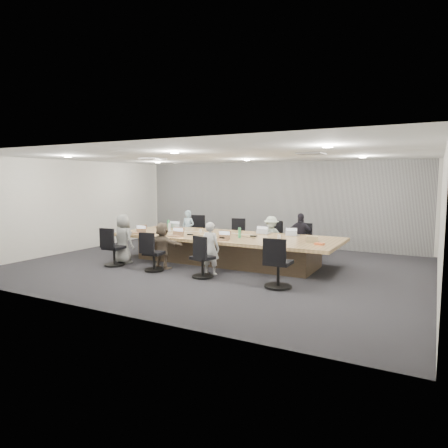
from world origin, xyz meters
The scene contains 39 objects.
floor centered at (0.00, 0.00, 0.00)m, with size 10.00×8.00×0.00m, color #28282D.
ceiling centered at (0.00, 0.00, 2.80)m, with size 10.00×8.00×0.00m, color white.
wall_back centered at (0.00, 4.00, 1.40)m, with size 10.00×2.80×0.00m, color silver.
wall_front centered at (0.00, -4.00, 1.40)m, with size 10.00×2.80×0.00m, color silver.
wall_left centered at (-5.00, 0.00, 1.40)m, with size 8.00×2.80×0.00m, color silver.
wall_right centered at (5.00, 0.00, 1.40)m, with size 8.00×2.80×0.00m, color silver.
curtain centered at (0.00, 3.92, 1.40)m, with size 9.80×0.04×2.80m, color gray.
conference_table centered at (0.00, 0.50, 0.40)m, with size 6.00×2.20×0.74m.
chair_0 centered at (-2.09, 2.20, 0.44)m, with size 0.59×0.59×0.88m, color black, non-canonical shape.
chair_1 centered at (-0.60, 2.20, 0.40)m, with size 0.54×0.54×0.80m, color black, non-canonical shape.
chair_2 centered at (0.76, 2.20, 0.40)m, with size 0.54×0.54×0.79m, color black, non-canonical shape.
chair_3 centered at (1.61, 2.20, 0.37)m, with size 0.50×0.50×0.74m, color black, non-canonical shape.
chair_4 centered at (-2.35, -1.20, 0.39)m, with size 0.53×0.53×0.79m, color black, non-canonical shape.
chair_5 centered at (-1.07, -1.20, 0.37)m, with size 0.50×0.50×0.73m, color black, non-canonical shape.
chair_6 centered at (0.31, -1.20, 0.38)m, with size 0.51×0.51×0.75m, color black, non-canonical shape.
chair_7 centered at (2.12, -1.20, 0.44)m, with size 0.59×0.59×0.88m, color black, non-canonical shape.
person_0 centered at (-2.09, 1.85, 0.62)m, with size 0.45×0.30×1.24m, color #9EBFD3.
laptop_0 centered at (-2.09, 1.30, 0.75)m, with size 0.34×0.24×0.02m, color #B2B2B7.
person_2 centered at (0.76, 1.85, 0.58)m, with size 0.76×0.43×1.17m, color #B3C7B5.
laptop_2 centered at (0.76, 1.30, 0.75)m, with size 0.35×0.24×0.02m, color #B2B2B7.
person_3 centered at (1.61, 1.85, 0.65)m, with size 0.76×0.32×1.29m, color black.
laptop_3 centered at (1.61, 1.30, 0.75)m, with size 0.30×0.21×0.02m, color #B2B2B7.
person_4 centered at (-2.35, -0.85, 0.65)m, with size 0.64×0.41×1.30m, color gray.
laptop_4 centered at (-2.35, -0.30, 0.75)m, with size 0.31×0.21×0.02m, color #8C6647.
person_5 centered at (-1.07, -0.85, 0.58)m, with size 1.08×0.34×1.16m, color brown.
laptop_5 centered at (-1.07, -0.30, 0.75)m, with size 0.36×0.25×0.02m, color #8C6647.
person_6 centered at (0.31, -0.85, 0.62)m, with size 0.45×0.30×1.24m, color #BBBBBB.
laptop_6 centered at (0.31, -0.30, 0.75)m, with size 0.34×0.23×0.02m, color #8C6647.
bottle_green_left centered at (-2.23, 0.99, 0.87)m, with size 0.07×0.07×0.26m, color #359456.
bottle_green_right centered at (0.54, 0.23, 0.87)m, with size 0.07×0.07×0.27m, color #359456.
bottle_clear centered at (-1.77, 0.40, 0.86)m, with size 0.07×0.07×0.25m, color silver.
cup_white_far centered at (-0.87, 0.62, 0.79)m, with size 0.07×0.07×0.09m, color white.
cup_white_near centered at (1.50, 0.49, 0.79)m, with size 0.09×0.09×0.11m, color white.
mug_brown centered at (-2.60, 0.13, 0.80)m, with size 0.09×0.09×0.12m, color brown.
mic_left centered at (-0.86, 0.09, 0.75)m, with size 0.14×0.09×0.03m, color black.
mic_right centered at (0.76, 0.60, 0.76)m, with size 0.16×0.11×0.03m, color black.
stapler centered at (0.25, -0.15, 0.77)m, with size 0.15×0.04×0.06m, color black.
canvas_bag centered at (2.35, 0.43, 0.81)m, with size 0.27×0.17×0.14m, color tan.
snack_packet centered at (2.61, 0.11, 0.76)m, with size 0.20×0.13×0.04m, color orange.
Camera 1 is at (4.91, -8.77, 2.20)m, focal length 32.00 mm.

